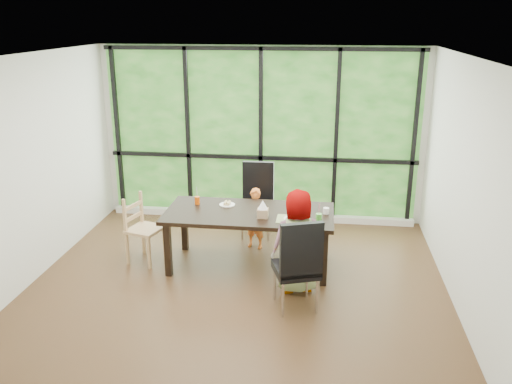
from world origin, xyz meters
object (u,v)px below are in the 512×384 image
Objects in this scene: green_cup at (319,218)px; child_older at (296,241)px; white_mug at (326,211)px; chair_interior_leather at (296,263)px; tissue_box at (263,213)px; chair_window_leather at (257,201)px; dining_table at (249,239)px; plate_far at (227,205)px; child_toddler at (255,218)px; plate_near at (295,219)px; chair_end_beech at (145,229)px; orange_cup at (197,200)px.

child_older is at bearing -130.70° from green_cup.
green_cup is at bearing -104.61° from white_mug.
white_mug is at bearing 75.39° from green_cup.
green_cup is 0.34m from white_mug.
chair_interior_leather is at bearing -106.93° from white_mug.
chair_window_leather is at bearing 100.93° from tissue_box.
tissue_box reaches higher than dining_table.
green_cup is at bearing -7.92° from tissue_box.
chair_window_leather is 1.41m from white_mug.
plate_far is 2.67× the size of white_mug.
chair_window_leather reaches higher than child_toddler.
child_older reaches higher than chair_interior_leather.
child_older reaches higher than dining_table.
child_toddler reaches higher than plate_near.
child_toddler is at bearing 103.99° from tissue_box.
plate_near is at bearing -18.83° from dining_table.
child_toddler is (1.37, 0.64, -0.02)m from chair_end_beech.
orange_cup reaches higher than plate_far.
chair_end_beech is 11.64× the size of white_mug.
child_older is 9.52× the size of tissue_box.
chair_window_leather is at bearing -89.71° from chair_interior_leather.
tissue_box is (-0.46, 0.78, 0.27)m from chair_interior_leather.
chair_interior_leather is 1.09m from white_mug.
dining_table is 1.97× the size of chair_window_leather.
tissue_box reaches higher than orange_cup.
plate_near reaches higher than dining_table.
chair_interior_leather is 0.41m from child_older.
plate_far is 0.77× the size of plate_near.
white_mug is 0.80m from tissue_box.
chair_window_leather reaches higher than chair_end_beech.
chair_window_leather is 1.25× the size of child_toddler.
plate_near is at bearing -78.54° from chair_end_beech.
plate_far is 0.40m from orange_cup.
chair_end_beech reaches higher than child_toddler.
child_older is 0.61m from tissue_box.
plate_far is at bearing -69.11° from chair_interior_leather.
chair_end_beech reaches higher than orange_cup.
orange_cup is at bearing -130.18° from chair_window_leather.
orange_cup is (-0.40, -0.01, 0.05)m from plate_far.
chair_end_beech is (-1.34, -1.05, -0.09)m from chair_window_leather.
child_toddler reaches higher than plate_far.
dining_table is 7.89× the size of plate_near.
child_toddler is 1.16m from white_mug.
plate_far is at bearing -109.98° from chair_window_leather.
plate_near is at bearing -16.89° from orange_cup.
orange_cup is 0.90× the size of green_cup.
chair_end_beech is 0.78m from orange_cup.
plate_near is at bearing 166.51° from green_cup.
chair_window_leather reaches higher than dining_table.
green_cup reaches higher than tissue_box.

